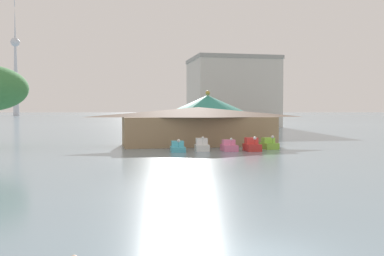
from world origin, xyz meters
The scene contains 9 objects.
pedal_boat_cyan centered at (3.19, 34.80, 0.47)m, with size 1.80×2.77×1.48m.
pedal_boat_white centered at (6.06, 35.14, 0.57)m, with size 1.73×2.37×1.71m.
pedal_boat_pink centered at (9.15, 34.63, 0.50)m, with size 1.81×2.73×1.57m.
pedal_boat_red centered at (11.66, 33.88, 0.60)m, with size 1.64×2.44×1.70m.
pedal_boat_lime centered at (14.53, 35.90, 0.55)m, with size 1.78×2.33×1.69m.
boathouse centered at (7.32, 42.75, 2.64)m, with size 21.22×8.38×5.07m.
green_roof_pavilion centered at (10.86, 51.91, 4.12)m, with size 13.68×13.68×7.68m.
background_building_block centered at (31.53, 106.55, 9.86)m, with size 23.61×19.56×19.68m.
distant_broadcast_tower centered at (-75.90, 366.11, 47.78)m, with size 7.35×7.35×113.17m.
Camera 1 is at (-4.97, -12.57, 4.63)m, focal length 40.11 mm.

